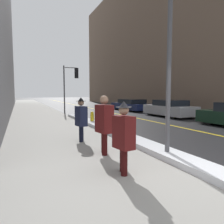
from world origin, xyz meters
TOP-DOWN VIEW (x-y plane):
  - ground_plane at (0.00, 0.00)m, footprint 160.00×160.00m
  - sidewalk_slab at (-2.00, 15.00)m, footprint 4.00×80.00m
  - road_centre_stripe at (4.00, 15.00)m, footprint 0.16×80.00m
  - snow_bank_curb at (0.21, 5.84)m, footprint 0.69×13.84m
  - building_facade_right at (13.00, 22.00)m, footprint 6.00×36.00m
  - lamp_post at (0.16, 1.58)m, footprint 0.28×0.28m
  - traffic_light_near at (0.90, 16.00)m, footprint 1.31×0.32m
  - pedestrian_nearside at (-1.42, 1.00)m, footprint 0.35×0.52m
  - pedestrian_trailing at (-1.25, 2.57)m, footprint 0.39×0.77m
  - pedestrian_in_glasses at (-1.42, 4.41)m, footprint 0.36×0.71m
  - parked_car_silver at (6.65, 9.83)m, footprint 1.99×4.19m
  - parked_car_navy at (6.65, 15.69)m, footprint 2.19×5.01m
  - fire_hydrant at (0.29, 8.40)m, footprint 0.20×0.20m

SIDE VIEW (x-z plane):
  - ground_plane at x=0.00m, z-range 0.00..0.00m
  - road_centre_stripe at x=4.00m, z-range 0.00..0.00m
  - sidewalk_slab at x=-2.00m, z-range 0.00..0.01m
  - snow_bank_curb at x=0.21m, z-range 0.00..0.17m
  - fire_hydrant at x=0.29m, z-range 0.00..0.70m
  - parked_car_navy at x=6.65m, z-range -0.02..1.09m
  - parked_car_silver at x=6.65m, z-range -0.03..1.19m
  - pedestrian_nearside at x=-1.42m, z-range 0.07..1.63m
  - pedestrian_in_glasses at x=-1.42m, z-range 0.07..1.64m
  - pedestrian_trailing at x=-1.25m, z-range 0.09..1.74m
  - traffic_light_near at x=0.90m, z-range 0.91..4.96m
  - lamp_post at x=0.16m, z-range 0.49..5.59m
  - building_facade_right at x=13.00m, z-range 0.00..16.99m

